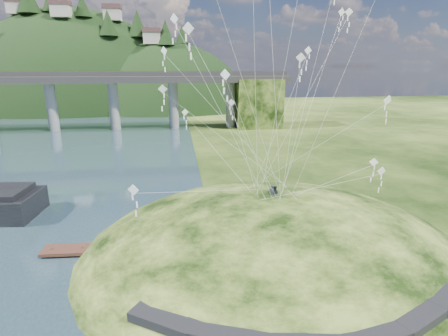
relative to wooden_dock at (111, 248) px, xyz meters
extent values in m
plane|color=black|center=(6.68, -4.05, -0.38)|extent=(320.00, 320.00, 0.00)
ellipsoid|color=black|center=(14.68, -2.05, -1.88)|extent=(36.00, 32.00, 13.00)
cube|color=black|center=(5.18, -12.05, 1.65)|extent=(4.32, 3.62, 0.71)
cube|color=black|center=(8.18, -13.70, 1.71)|extent=(4.10, 2.97, 0.61)
cube|color=black|center=(17.18, -14.95, 1.67)|extent=(3.82, 2.27, 0.68)
cube|color=black|center=(20.18, -14.00, 1.76)|extent=(4.11, 2.97, 0.71)
cube|color=black|center=(23.18, -12.45, 1.79)|extent=(4.26, 3.43, 0.66)
cylinder|color=gray|center=(-25.32, 65.95, 6.12)|extent=(2.60, 2.60, 13.00)
cylinder|color=gray|center=(-9.82, 65.95, 6.12)|extent=(2.60, 2.60, 13.00)
cylinder|color=gray|center=(5.68, 65.95, 6.12)|extent=(2.60, 2.60, 13.00)
cylinder|color=gray|center=(21.18, 65.95, 6.12)|extent=(2.60, 2.60, 13.00)
cube|color=black|center=(28.68, 65.95, 6.12)|extent=(12.00, 11.00, 13.00)
ellipsoid|color=black|center=(-33.32, 121.95, -6.38)|extent=(96.00, 68.00, 88.00)
ellipsoid|color=black|center=(1.68, 113.95, -10.38)|extent=(76.00, 56.00, 72.00)
cone|color=black|center=(-36.19, 110.01, 37.51)|extent=(4.97, 4.97, 6.54)
cone|color=black|center=(-24.72, 107.99, 36.30)|extent=(5.83, 5.83, 7.67)
cone|color=black|center=(-15.76, 103.03, 30.21)|extent=(6.47, 6.47, 8.51)
cone|color=black|center=(-6.54, 109.94, 30.86)|extent=(7.13, 7.13, 9.38)
cone|color=black|center=(3.56, 104.98, 27.49)|extent=(6.56, 6.56, 8.63)
cone|color=black|center=(9.45, 110.58, 27.30)|extent=(4.88, 4.88, 6.42)
cube|color=beige|center=(-48.32, 113.95, 35.62)|extent=(6.00, 5.00, 4.00)
cube|color=brown|center=(-48.32, 113.95, 38.32)|extent=(6.40, 5.40, 1.60)
cube|color=beige|center=(-31.32, 105.95, 33.90)|extent=(6.00, 5.00, 4.00)
cube|color=brown|center=(-31.32, 105.95, 36.60)|extent=(6.40, 5.40, 1.60)
cube|color=beige|center=(-15.32, 111.95, 33.80)|extent=(6.00, 5.00, 4.00)
cube|color=brown|center=(-15.32, 111.95, 36.50)|extent=(6.40, 5.40, 1.60)
cube|color=beige|center=(-1.32, 105.95, 25.50)|extent=(6.00, 5.00, 4.00)
cube|color=brown|center=(-1.32, 105.95, 28.20)|extent=(6.40, 5.40, 1.60)
cube|color=#3C2118|center=(0.00, 0.00, 0.01)|extent=(12.09, 2.52, 0.30)
cylinder|color=#3C2118|center=(-5.14, 0.27, -0.21)|extent=(0.26, 0.26, 0.86)
cylinder|color=#3C2118|center=(-2.57, 0.14, -0.21)|extent=(0.26, 0.26, 0.86)
cylinder|color=#3C2118|center=(0.00, 0.00, -0.21)|extent=(0.26, 0.26, 0.86)
cylinder|color=#3C2118|center=(2.57, -0.14, -0.21)|extent=(0.26, 0.26, 0.86)
cylinder|color=#3C2118|center=(5.14, -0.27, -0.21)|extent=(0.26, 0.26, 0.86)
imported|color=#272C34|center=(14.81, -0.23, 5.49)|extent=(0.67, 0.45, 1.82)
imported|color=#272C34|center=(15.14, -0.11, 5.33)|extent=(0.93, 0.88, 1.52)
cube|color=white|center=(3.72, -9.74, 8.95)|extent=(0.66, 0.30, 0.70)
cube|color=white|center=(3.72, -9.74, 8.45)|extent=(0.09, 0.04, 0.41)
cube|color=white|center=(3.72, -9.74, 7.96)|extent=(0.09, 0.04, 0.41)
cube|color=white|center=(3.72, -9.74, 7.46)|extent=(0.09, 0.04, 0.41)
cube|color=white|center=(5.49, 4.11, 17.25)|extent=(0.57, 0.58, 0.77)
cube|color=white|center=(5.49, 4.11, 16.70)|extent=(0.09, 0.07, 0.45)
cube|color=white|center=(5.49, 4.11, 16.16)|extent=(0.09, 0.07, 0.45)
cube|color=white|center=(5.49, 4.11, 15.61)|extent=(0.09, 0.07, 0.45)
cube|color=white|center=(11.90, 5.47, 12.41)|extent=(0.70, 0.28, 0.72)
cube|color=white|center=(11.90, 5.47, 11.90)|extent=(0.10, 0.03, 0.42)
cube|color=white|center=(11.90, 5.47, 11.38)|extent=(0.10, 0.03, 0.42)
cube|color=white|center=(11.90, 5.47, 10.87)|extent=(0.10, 0.03, 0.42)
cube|color=white|center=(6.48, -3.78, 19.01)|extent=(0.56, 0.44, 0.67)
cube|color=white|center=(6.48, -3.78, 18.53)|extent=(0.09, 0.05, 0.39)
cube|color=white|center=(6.48, -3.78, 18.05)|extent=(0.09, 0.05, 0.39)
cube|color=white|center=(6.48, -3.78, 17.57)|extent=(0.09, 0.05, 0.39)
cube|color=white|center=(17.16, 0.65, 16.63)|extent=(0.79, 0.38, 0.82)
cube|color=white|center=(17.16, 0.65, 16.04)|extent=(0.11, 0.03, 0.49)
cube|color=white|center=(17.16, 0.65, 15.44)|extent=(0.11, 0.03, 0.49)
cube|color=white|center=(17.16, 0.65, 14.84)|extent=(0.11, 0.03, 0.49)
cube|color=white|center=(23.59, -3.12, 7.32)|extent=(0.79, 0.20, 0.78)
cube|color=white|center=(23.59, -3.12, 6.76)|extent=(0.10, 0.04, 0.46)
cube|color=white|center=(23.59, -3.12, 6.20)|extent=(0.10, 0.04, 0.46)
cube|color=white|center=(23.59, -3.12, 5.64)|extent=(0.10, 0.04, 0.46)
cube|color=white|center=(23.59, -2.68, 13.24)|extent=(0.80, 0.26, 0.79)
cube|color=white|center=(23.59, -2.68, 12.66)|extent=(0.10, 0.07, 0.47)
cube|color=white|center=(23.59, -2.68, 12.08)|extent=(0.10, 0.07, 0.47)
cube|color=white|center=(23.59, -2.68, 11.50)|extent=(0.10, 0.07, 0.47)
cube|color=white|center=(9.34, -8.48, 15.44)|extent=(0.54, 0.44, 0.66)
cube|color=white|center=(9.34, -8.48, 14.97)|extent=(0.08, 0.05, 0.38)
cube|color=white|center=(9.34, -8.48, 14.50)|extent=(0.08, 0.05, 0.38)
cube|color=white|center=(9.34, -8.48, 14.03)|extent=(0.08, 0.05, 0.38)
cube|color=white|center=(5.14, 5.76, 13.78)|extent=(0.89, 0.29, 0.87)
cube|color=white|center=(5.14, 5.76, 13.14)|extent=(0.12, 0.05, 0.52)
cube|color=white|center=(5.14, 5.76, 12.51)|extent=(0.12, 0.05, 0.52)
cube|color=white|center=(5.14, 5.76, 11.88)|extent=(0.12, 0.05, 0.52)
cube|color=white|center=(23.05, 4.54, 20.88)|extent=(0.66, 0.49, 0.76)
cube|color=white|center=(23.05, 4.54, 20.33)|extent=(0.10, 0.05, 0.45)
cube|color=white|center=(23.05, 4.54, 19.77)|extent=(0.10, 0.05, 0.45)
cube|color=white|center=(23.05, 4.54, 19.22)|extent=(0.10, 0.05, 0.45)
cube|color=white|center=(21.20, 2.16, 20.52)|extent=(0.68, 0.16, 0.68)
cube|color=white|center=(21.20, 2.16, 20.04)|extent=(0.09, 0.05, 0.40)
cube|color=white|center=(21.20, 2.16, 19.55)|extent=(0.09, 0.05, 0.40)
cube|color=white|center=(21.20, 2.16, 19.07)|extent=(0.09, 0.05, 0.40)
cube|color=white|center=(7.31, -6.53, 18.15)|extent=(0.72, 0.33, 0.75)
cube|color=white|center=(7.31, -6.53, 17.61)|extent=(0.10, 0.03, 0.44)
cube|color=white|center=(7.31, -6.53, 17.07)|extent=(0.10, 0.03, 0.44)
cube|color=white|center=(7.31, -6.53, 16.53)|extent=(0.10, 0.03, 0.44)
cube|color=white|center=(7.28, 6.75, 11.36)|extent=(0.70, 0.32, 0.74)
cube|color=white|center=(7.28, 6.75, 10.83)|extent=(0.09, 0.07, 0.43)
cube|color=white|center=(7.28, 6.75, 10.30)|extent=(0.09, 0.07, 0.43)
cube|color=white|center=(7.28, 6.75, 9.77)|extent=(0.09, 0.07, 0.43)
cube|color=white|center=(19.21, 4.46, 17.39)|extent=(0.77, 0.20, 0.78)
cube|color=white|center=(19.21, 4.46, 16.83)|extent=(0.10, 0.05, 0.45)
cube|color=white|center=(19.21, 4.46, 16.28)|extent=(0.10, 0.05, 0.45)
cube|color=white|center=(19.21, 4.46, 15.73)|extent=(0.10, 0.05, 0.45)
cube|color=white|center=(18.91, -1.22, 20.70)|extent=(0.09, 0.06, 0.41)
cube|color=white|center=(24.27, -0.71, 7.43)|extent=(0.69, 0.47, 0.80)
cube|color=white|center=(24.27, -0.71, 6.86)|extent=(0.10, 0.06, 0.46)
cube|color=white|center=(24.27, -0.71, 6.30)|extent=(0.10, 0.06, 0.46)
cube|color=white|center=(24.27, -0.71, 5.73)|extent=(0.10, 0.06, 0.46)
camera|label=1|loc=(6.41, -29.58, 15.91)|focal=28.00mm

